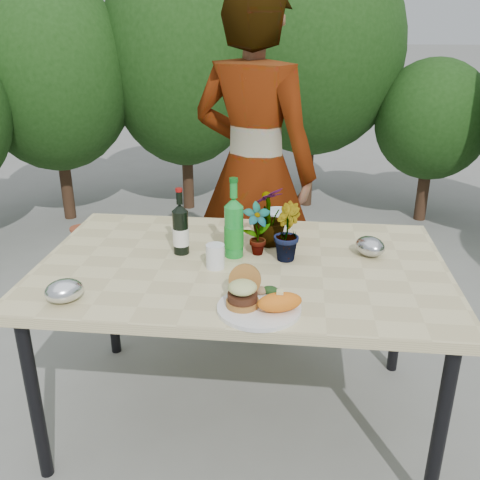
# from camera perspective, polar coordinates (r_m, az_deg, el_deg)

# --- Properties ---
(ground) EXTENTS (80.00, 80.00, 0.00)m
(ground) POSITION_cam_1_polar(r_m,az_deg,el_deg) (2.53, 0.21, -18.05)
(ground) COLOR slate
(ground) RESTS_ON ground
(patio_table) EXTENTS (1.60, 1.00, 0.75)m
(patio_table) POSITION_cam_1_polar(r_m,az_deg,el_deg) (2.14, 0.23, -3.82)
(patio_table) COLOR beige
(patio_table) RESTS_ON ground
(shrub_hedge) EXTENTS (6.97, 5.18, 2.33)m
(shrub_hedge) POSITION_cam_1_polar(r_m,az_deg,el_deg) (3.65, 6.33, 15.68)
(shrub_hedge) COLOR #382316
(shrub_hedge) RESTS_ON ground
(dinner_plate) EXTENTS (0.28, 0.28, 0.01)m
(dinner_plate) POSITION_cam_1_polar(r_m,az_deg,el_deg) (1.78, 2.04, -7.29)
(dinner_plate) COLOR white
(dinner_plate) RESTS_ON patio_table
(burger_stack) EXTENTS (0.11, 0.16, 0.11)m
(burger_stack) POSITION_cam_1_polar(r_m,az_deg,el_deg) (1.78, 0.34, -5.41)
(burger_stack) COLOR #B7722D
(burger_stack) RESTS_ON dinner_plate
(sweet_potato) EXTENTS (0.17, 0.12, 0.06)m
(sweet_potato) POSITION_cam_1_polar(r_m,az_deg,el_deg) (1.74, 4.26, -6.62)
(sweet_potato) COLOR orange
(sweet_potato) RESTS_ON dinner_plate
(grilled_veg) EXTENTS (0.08, 0.05, 0.03)m
(grilled_veg) POSITION_cam_1_polar(r_m,az_deg,el_deg) (1.85, 2.81, -5.36)
(grilled_veg) COLOR olive
(grilled_veg) RESTS_ON dinner_plate
(wine_bottle) EXTENTS (0.07, 0.07, 0.28)m
(wine_bottle) POSITION_cam_1_polar(r_m,az_deg,el_deg) (2.18, -6.35, 1.09)
(wine_bottle) COLOR black
(wine_bottle) RESTS_ON patio_table
(sparkling_water) EXTENTS (0.08, 0.08, 0.33)m
(sparkling_water) POSITION_cam_1_polar(r_m,az_deg,el_deg) (2.13, -0.66, 1.26)
(sparkling_water) COLOR #198A2D
(sparkling_water) RESTS_ON patio_table
(plastic_cup) EXTENTS (0.07, 0.07, 0.09)m
(plastic_cup) POSITION_cam_1_polar(r_m,az_deg,el_deg) (2.06, -2.66, -1.74)
(plastic_cup) COLOR white
(plastic_cup) RESTS_ON patio_table
(seedling_left) EXTENTS (0.13, 0.11, 0.22)m
(seedling_left) POSITION_cam_1_polar(r_m,az_deg,el_deg) (2.15, 1.82, 1.14)
(seedling_left) COLOR #20531C
(seedling_left) RESTS_ON patio_table
(seedling_mid) EXTENTS (0.13, 0.15, 0.23)m
(seedling_mid) POSITION_cam_1_polar(r_m,az_deg,el_deg) (2.12, 4.92, 0.87)
(seedling_mid) COLOR #295E20
(seedling_mid) RESTS_ON patio_table
(seedling_right) EXTENTS (0.20, 0.20, 0.25)m
(seedling_right) POSITION_cam_1_polar(r_m,az_deg,el_deg) (2.25, 3.12, 2.56)
(seedling_right) COLOR #21521C
(seedling_right) RESTS_ON patio_table
(blue_bowl) EXTENTS (0.16, 0.16, 0.11)m
(blue_bowl) POSITION_cam_1_polar(r_m,az_deg,el_deg) (2.39, 4.08, 1.91)
(blue_bowl) COLOR white
(blue_bowl) RESTS_ON patio_table
(foil_packet_left) EXTENTS (0.17, 0.17, 0.08)m
(foil_packet_left) POSITION_cam_1_polar(r_m,az_deg,el_deg) (1.92, -18.24, -5.16)
(foil_packet_left) COLOR silver
(foil_packet_left) RESTS_ON patio_table
(foil_packet_right) EXTENTS (0.16, 0.17, 0.08)m
(foil_packet_right) POSITION_cam_1_polar(r_m,az_deg,el_deg) (2.23, 13.70, -0.66)
(foil_packet_right) COLOR #AEAFB4
(foil_packet_right) RESTS_ON patio_table
(person) EXTENTS (0.78, 0.64, 1.83)m
(person) POSITION_cam_1_polar(r_m,az_deg,el_deg) (2.77, 1.51, 7.30)
(person) COLOR #A76A53
(person) RESTS_ON ground
(terracotta_pot) EXTENTS (0.17, 0.17, 0.14)m
(terracotta_pot) POSITION_cam_1_polar(r_m,az_deg,el_deg) (4.38, -16.55, 0.48)
(terracotta_pot) COLOR #AA492B
(terracotta_pot) RESTS_ON ground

